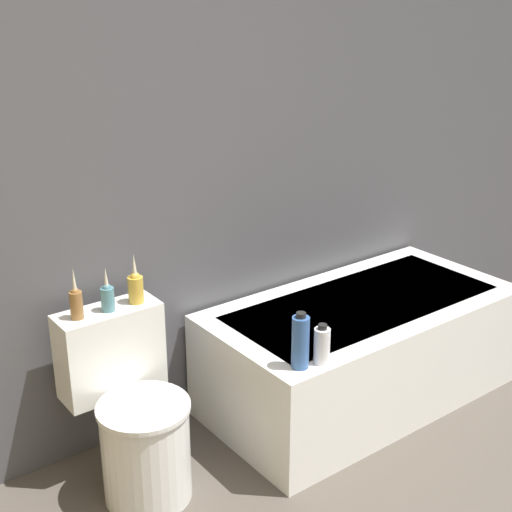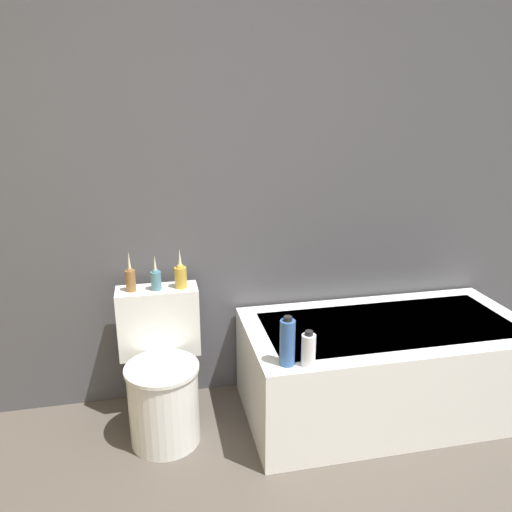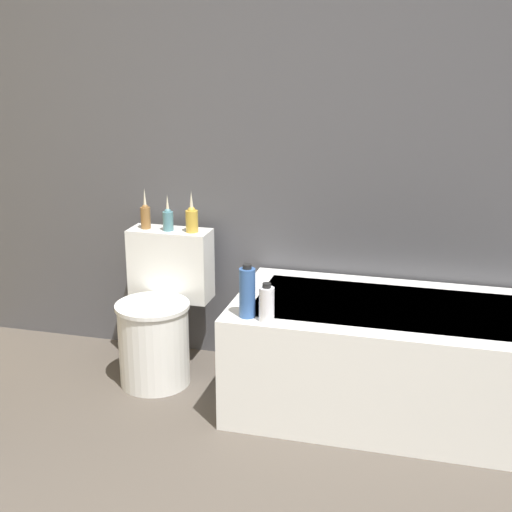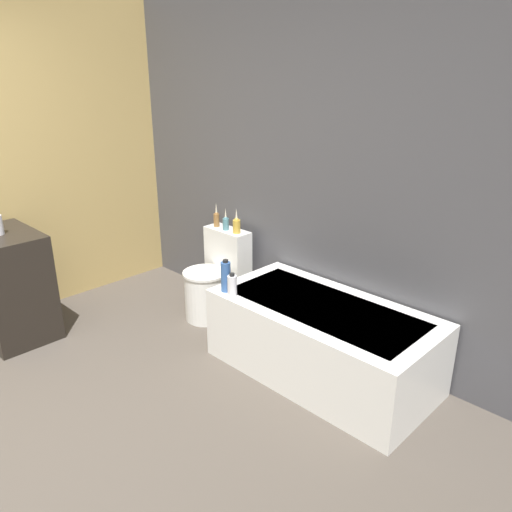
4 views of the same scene
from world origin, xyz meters
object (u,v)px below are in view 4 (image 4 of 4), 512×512
vase_gold (216,218)px  shampoo_bottle_short (232,286)px  vase_bronze (237,225)px  vase_silver (226,223)px  shampoo_bottle_tall (226,276)px  toilet (213,279)px  bathtub (322,340)px

vase_gold → shampoo_bottle_short: (0.78, -0.55, -0.21)m
vase_bronze → vase_silver: bearing=-177.9°
vase_gold → shampoo_bottle_short: vase_gold is taller
vase_gold → vase_silver: vase_gold is taller
vase_bronze → vase_gold: bearing=179.1°
vase_bronze → shampoo_bottle_tall: 0.70m
shampoo_bottle_tall → vase_bronze: bearing=129.9°
toilet → vase_silver: (-0.00, 0.16, 0.47)m
bathtub → vase_gold: vase_gold is taller
toilet → vase_bronze: (0.13, 0.16, 0.48)m
toilet → shampoo_bottle_short: size_ratio=4.32×
bathtub → vase_silver: size_ratio=8.23×
toilet → vase_bronze: size_ratio=3.49×
vase_silver → vase_bronze: 0.13m
vase_gold → bathtub: bearing=-9.9°
toilet → shampoo_bottle_tall: shampoo_bottle_tall is taller
toilet → shampoo_bottle_short: (0.66, -0.38, 0.27)m
toilet → shampoo_bottle_tall: size_ratio=3.09×
shampoo_bottle_short → shampoo_bottle_tall: bearing=164.8°
vase_bronze → shampoo_bottle_short: 0.79m
vase_silver → shampoo_bottle_short: 0.87m
bathtub → vase_bronze: size_ratio=7.28×
toilet → vase_silver: 0.50m
shampoo_bottle_short → toilet: bearing=149.6°
vase_bronze → bathtub: bearing=-11.9°
vase_gold → shampoo_bottle_short: bearing=-35.1°
bathtub → shampoo_bottle_tall: size_ratio=6.43×
shampoo_bottle_tall → vase_gold: bearing=142.7°
toilet → vase_gold: size_ratio=3.46×
vase_bronze → shampoo_bottle_tall: bearing=-50.1°
vase_gold → vase_bronze: 0.25m
bathtub → shampoo_bottle_tall: 0.80m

